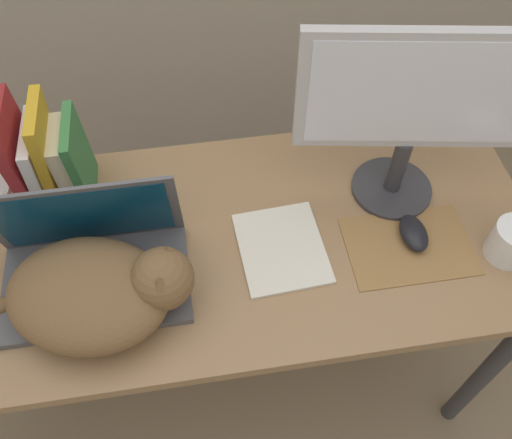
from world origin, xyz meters
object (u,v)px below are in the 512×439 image
(external_monitor, at_px, (417,109))
(book_row, at_px, (48,160))
(notepad, at_px, (282,248))
(computer_mouse, at_px, (414,233))
(cat, at_px, (98,292))
(laptop, at_px, (93,263))

(external_monitor, height_order, book_row, external_monitor)
(notepad, bearing_deg, computer_mouse, -3.18)
(external_monitor, distance_m, book_row, 0.76)
(book_row, relative_size, notepad, 1.16)
(cat, bearing_deg, notepad, 13.30)
(laptop, bearing_deg, computer_mouse, -0.93)
(laptop, relative_size, external_monitor, 0.79)
(laptop, bearing_deg, external_monitor, 10.74)
(book_row, bearing_deg, external_monitor, -8.27)
(laptop, xyz_separation_m, cat, (0.02, -0.08, 0.03))
(external_monitor, xyz_separation_m, computer_mouse, (0.00, -0.14, -0.23))
(computer_mouse, distance_m, notepad, 0.28)
(external_monitor, height_order, computer_mouse, external_monitor)
(laptop, xyz_separation_m, book_row, (-0.08, 0.23, 0.06))
(computer_mouse, height_order, book_row, book_row)
(cat, height_order, notepad, cat)
(laptop, height_order, external_monitor, external_monitor)
(cat, distance_m, notepad, 0.38)
(laptop, xyz_separation_m, notepad, (0.38, 0.00, -0.04))
(laptop, bearing_deg, notepad, 0.73)
(cat, distance_m, external_monitor, 0.70)
(computer_mouse, distance_m, book_row, 0.79)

